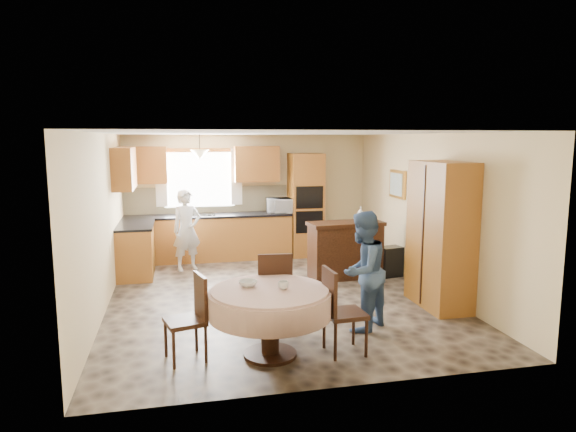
# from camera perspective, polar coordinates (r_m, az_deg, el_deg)

# --- Properties ---
(floor) EXTENTS (5.00, 6.00, 0.01)m
(floor) POSITION_cam_1_polar(r_m,az_deg,el_deg) (8.03, -1.26, -8.94)
(floor) COLOR #6F604E
(floor) RESTS_ON ground
(ceiling) EXTENTS (5.00, 6.00, 0.01)m
(ceiling) POSITION_cam_1_polar(r_m,az_deg,el_deg) (7.66, -1.33, 9.19)
(ceiling) COLOR white
(ceiling) RESTS_ON wall_back
(wall_back) EXTENTS (5.00, 0.02, 2.50)m
(wall_back) POSITION_cam_1_polar(r_m,az_deg,el_deg) (10.68, -4.42, 2.29)
(wall_back) COLOR beige
(wall_back) RESTS_ON floor
(wall_front) EXTENTS (5.00, 0.02, 2.50)m
(wall_front) POSITION_cam_1_polar(r_m,az_deg,el_deg) (4.89, 5.57, -5.30)
(wall_front) COLOR beige
(wall_front) RESTS_ON floor
(wall_left) EXTENTS (0.02, 6.00, 2.50)m
(wall_left) POSITION_cam_1_polar(r_m,az_deg,el_deg) (7.67, -19.94, -0.70)
(wall_left) COLOR beige
(wall_left) RESTS_ON floor
(wall_right) EXTENTS (0.02, 6.00, 2.50)m
(wall_right) POSITION_cam_1_polar(r_m,az_deg,el_deg) (8.58, 15.31, 0.45)
(wall_right) COLOR beige
(wall_right) RESTS_ON floor
(window) EXTENTS (1.40, 0.03, 1.10)m
(window) POSITION_cam_1_polar(r_m,az_deg,el_deg) (10.54, -9.83, 4.01)
(window) COLOR white
(window) RESTS_ON wall_back
(curtain_left) EXTENTS (0.22, 0.02, 1.15)m
(curtain_left) POSITION_cam_1_polar(r_m,az_deg,el_deg) (10.48, -13.94, 4.13)
(curtain_left) COLOR white
(curtain_left) RESTS_ON wall_back
(curtain_right) EXTENTS (0.22, 0.02, 1.15)m
(curtain_right) POSITION_cam_1_polar(r_m,az_deg,el_deg) (10.54, -5.74, 4.37)
(curtain_right) COLOR white
(curtain_right) RESTS_ON wall_back
(base_cab_back) EXTENTS (3.30, 0.60, 0.88)m
(base_cab_back) POSITION_cam_1_polar(r_m,az_deg,el_deg) (10.42, -8.77, -2.45)
(base_cab_back) COLOR #C87835
(base_cab_back) RESTS_ON floor
(counter_back) EXTENTS (3.30, 0.64, 0.04)m
(counter_back) POSITION_cam_1_polar(r_m,az_deg,el_deg) (10.35, -8.83, 0.05)
(counter_back) COLOR black
(counter_back) RESTS_ON base_cab_back
(base_cab_left) EXTENTS (0.60, 1.20, 0.88)m
(base_cab_left) POSITION_cam_1_polar(r_m,az_deg,el_deg) (9.55, -16.53, -3.73)
(base_cab_left) COLOR #C87835
(base_cab_left) RESTS_ON floor
(counter_left) EXTENTS (0.64, 1.20, 0.04)m
(counter_left) POSITION_cam_1_polar(r_m,az_deg,el_deg) (9.46, -16.65, -1.01)
(counter_left) COLOR black
(counter_left) RESTS_ON base_cab_left
(backsplash) EXTENTS (3.30, 0.02, 0.55)m
(backsplash) POSITION_cam_1_polar(r_m,az_deg,el_deg) (10.60, -8.97, 1.77)
(backsplash) COLOR beige
(backsplash) RESTS_ON wall_back
(wall_cab_left) EXTENTS (0.85, 0.33, 0.72)m
(wall_cab_left) POSITION_cam_1_polar(r_m,az_deg,el_deg) (10.38, -15.66, 5.47)
(wall_cab_left) COLOR #AA602A
(wall_cab_left) RESTS_ON wall_back
(wall_cab_right) EXTENTS (0.90, 0.33, 0.72)m
(wall_cab_right) POSITION_cam_1_polar(r_m,az_deg,el_deg) (10.49, -3.52, 5.80)
(wall_cab_right) COLOR #AA602A
(wall_cab_right) RESTS_ON wall_back
(wall_cab_side) EXTENTS (0.33, 1.20, 0.72)m
(wall_cab_side) POSITION_cam_1_polar(r_m,az_deg,el_deg) (9.37, -17.75, 5.07)
(wall_cab_side) COLOR #AA602A
(wall_cab_side) RESTS_ON wall_left
(oven_tower) EXTENTS (0.66, 0.62, 2.12)m
(oven_tower) POSITION_cam_1_polar(r_m,az_deg,el_deg) (10.63, 1.98, 1.24)
(oven_tower) COLOR #C87835
(oven_tower) RESTS_ON floor
(oven_upper) EXTENTS (0.56, 0.01, 0.45)m
(oven_upper) POSITION_cam_1_polar(r_m,az_deg,el_deg) (10.30, 2.42, 2.07)
(oven_upper) COLOR black
(oven_upper) RESTS_ON oven_tower
(oven_lower) EXTENTS (0.56, 0.01, 0.45)m
(oven_lower) POSITION_cam_1_polar(r_m,az_deg,el_deg) (10.37, 2.40, -0.68)
(oven_lower) COLOR black
(oven_lower) RESTS_ON oven_tower
(pendant) EXTENTS (0.36, 0.36, 0.18)m
(pendant) POSITION_cam_1_polar(r_m,az_deg,el_deg) (10.03, -9.78, 6.76)
(pendant) COLOR beige
(pendant) RESTS_ON ceiling
(sideboard) EXTENTS (1.34, 0.64, 0.93)m
(sideboard) POSITION_cam_1_polar(r_m,az_deg,el_deg) (9.04, 6.39, -3.95)
(sideboard) COLOR #381D0F
(sideboard) RESTS_ON floor
(space_heater) EXTENTS (0.43, 0.34, 0.53)m
(space_heater) POSITION_cam_1_polar(r_m,az_deg,el_deg) (9.29, 11.30, -4.98)
(space_heater) COLOR black
(space_heater) RESTS_ON floor
(cupboard) EXTENTS (0.55, 1.10, 2.10)m
(cupboard) POSITION_cam_1_polar(r_m,az_deg,el_deg) (7.68, 16.60, -2.03)
(cupboard) COLOR #C87835
(cupboard) RESTS_ON floor
(dining_table) EXTENTS (1.36, 1.36, 0.78)m
(dining_table) POSITION_cam_1_polar(r_m,az_deg,el_deg) (5.77, -2.02, -9.76)
(dining_table) COLOR #381D0F
(dining_table) RESTS_ON floor
(chair_left) EXTENTS (0.50, 0.50, 0.95)m
(chair_left) POSITION_cam_1_polar(r_m,az_deg,el_deg) (5.83, -10.66, -10.55)
(chair_left) COLOR #381D0F
(chair_left) RESTS_ON floor
(chair_back) EXTENTS (0.48, 0.48, 1.03)m
(chair_back) POSITION_cam_1_polar(r_m,az_deg,el_deg) (6.49, -1.53, -7.99)
(chair_back) COLOR #381D0F
(chair_back) RESTS_ON floor
(chair_right) EXTENTS (0.45, 0.45, 0.99)m
(chair_right) POSITION_cam_1_polar(r_m,az_deg,el_deg) (5.89, 5.63, -10.02)
(chair_right) COLOR #381D0F
(chair_right) RESTS_ON floor
(framed_picture) EXTENTS (0.06, 0.61, 0.51)m
(framed_picture) POSITION_cam_1_polar(r_m,az_deg,el_deg) (9.54, 12.05, 3.47)
(framed_picture) COLOR gold
(framed_picture) RESTS_ON wall_right
(microwave) EXTENTS (0.57, 0.42, 0.30)m
(microwave) POSITION_cam_1_polar(r_m,az_deg,el_deg) (10.46, -0.89, 1.18)
(microwave) COLOR silver
(microwave) RESTS_ON counter_back
(person_sink) EXTENTS (0.64, 0.53, 1.50)m
(person_sink) POSITION_cam_1_polar(r_m,az_deg,el_deg) (9.64, -11.18, -1.55)
(person_sink) COLOR silver
(person_sink) RESTS_ON floor
(person_dining) EXTENTS (0.94, 0.92, 1.53)m
(person_dining) POSITION_cam_1_polar(r_m,az_deg,el_deg) (6.59, 8.28, -6.07)
(person_dining) COLOR #39537C
(person_dining) RESTS_ON floor
(bowl_sideboard) EXTENTS (0.27, 0.27, 0.05)m
(bowl_sideboard) POSITION_cam_1_polar(r_m,az_deg,el_deg) (8.84, 4.36, -0.96)
(bowl_sideboard) COLOR #B2B2B2
(bowl_sideboard) RESTS_ON sideboard
(bottle_sideboard) EXTENTS (0.15, 0.15, 0.32)m
(bottle_sideboard) POSITION_cam_1_polar(r_m,az_deg,el_deg) (9.01, 8.06, 0.03)
(bottle_sideboard) COLOR silver
(bottle_sideboard) RESTS_ON sideboard
(cup_table) EXTENTS (0.14, 0.14, 0.09)m
(cup_table) POSITION_cam_1_polar(r_m,az_deg,el_deg) (5.70, -0.53, -7.70)
(cup_table) COLOR #B2B2B2
(cup_table) RESTS_ON dining_table
(bowl_table) EXTENTS (0.24, 0.24, 0.07)m
(bowl_table) POSITION_cam_1_polar(r_m,az_deg,el_deg) (5.83, -4.47, -7.49)
(bowl_table) COLOR #B2B2B2
(bowl_table) RESTS_ON dining_table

